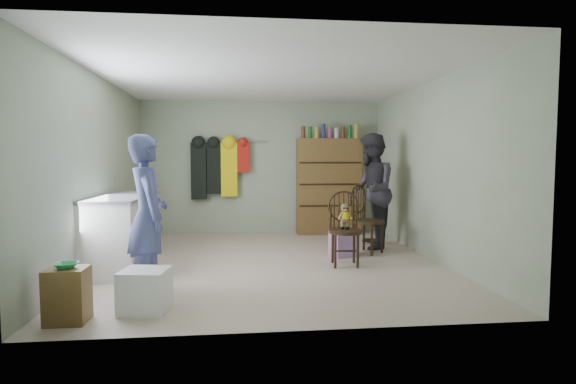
{
  "coord_description": "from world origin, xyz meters",
  "views": [
    {
      "loc": [
        -0.42,
        -6.06,
        1.4
      ],
      "look_at": [
        0.25,
        0.2,
        0.95
      ],
      "focal_mm": 28.0,
      "sensor_mm": 36.0,
      "label": 1
    }
  ],
  "objects": [
    {
      "name": "person_left",
      "position": [
        -1.37,
        -1.36,
        0.83
      ],
      "size": [
        0.6,
        0.71,
        1.66
      ],
      "primitive_type": "imported",
      "rotation": [
        0.0,
        0.0,
        1.96
      ],
      "color": "#4B518A",
      "rests_on": "ground"
    },
    {
      "name": "bowl",
      "position": [
        -1.91,
        -2.09,
        0.5
      ],
      "size": [
        0.19,
        0.19,
        0.05
      ],
      "primitive_type": "imported",
      "color": "green",
      "rests_on": "stool"
    },
    {
      "name": "person_right",
      "position": [
        1.64,
        0.84,
        0.91
      ],
      "size": [
        0.86,
        1.01,
        1.82
      ],
      "primitive_type": "imported",
      "rotation": [
        0.0,
        0.0,
        -1.78
      ],
      "color": "#2D2B33",
      "rests_on": "ground"
    },
    {
      "name": "striped_bag",
      "position": [
        1.07,
        0.27,
        0.19
      ],
      "size": [
        0.42,
        0.37,
        0.37
      ],
      "primitive_type": "cube",
      "rotation": [
        0.0,
        0.0,
        0.31
      ],
      "color": "pink",
      "rests_on": "ground"
    },
    {
      "name": "counter",
      "position": [
        -1.95,
        0.0,
        0.47
      ],
      "size": [
        0.64,
        1.86,
        0.94
      ],
      "color": "silver",
      "rests_on": "ground"
    },
    {
      "name": "plastic_tub",
      "position": [
        -1.31,
        -1.86,
        0.2
      ],
      "size": [
        0.47,
        0.45,
        0.39
      ],
      "primitive_type": "cube",
      "rotation": [
        0.0,
        0.0,
        -0.16
      ],
      "color": "white",
      "rests_on": "ground"
    },
    {
      "name": "room_walls",
      "position": [
        0.0,
        0.53,
        1.58
      ],
      "size": [
        5.0,
        5.0,
        5.0
      ],
      "color": "#A1AD91",
      "rests_on": "ground"
    },
    {
      "name": "stool",
      "position": [
        -1.91,
        -2.09,
        0.24
      ],
      "size": [
        0.33,
        0.29,
        0.48
      ],
      "primitive_type": "cube",
      "color": "brown",
      "rests_on": "ground"
    },
    {
      "name": "dresser",
      "position": [
        1.25,
        2.3,
        0.92
      ],
      "size": [
        1.2,
        0.39,
        2.07
      ],
      "color": "brown",
      "rests_on": "ground"
    },
    {
      "name": "coat_rack",
      "position": [
        -0.83,
        2.38,
        1.25
      ],
      "size": [
        1.42,
        0.12,
        1.09
      ],
      "color": "#99999E",
      "rests_on": "ground"
    },
    {
      "name": "chair_far",
      "position": [
        1.45,
        0.5,
        0.55
      ],
      "size": [
        0.65,
        0.65,
        1.03
      ],
      "rotation": [
        0.0,
        0.0,
        0.76
      ],
      "color": "#352312",
      "rests_on": "ground"
    },
    {
      "name": "chair_front",
      "position": [
        0.96,
        -0.25,
        0.55
      ],
      "size": [
        0.48,
        0.48,
        0.99
      ],
      "rotation": [
        0.0,
        0.0,
        -0.09
      ],
      "color": "#352312",
      "rests_on": "ground"
    },
    {
      "name": "ground_plane",
      "position": [
        0.0,
        0.0,
        0.0
      ],
      "size": [
        5.0,
        5.0,
        0.0
      ],
      "primitive_type": "plane",
      "color": "#C3AE9D",
      "rests_on": "ground"
    }
  ]
}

